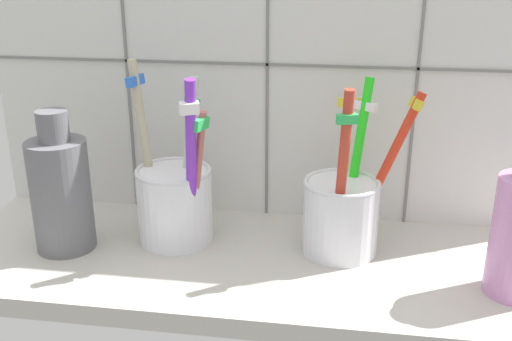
# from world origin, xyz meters

# --- Properties ---
(counter_slab) EXTENTS (0.64, 0.22, 0.02)m
(counter_slab) POSITION_xyz_m (0.00, 0.00, 0.01)
(counter_slab) COLOR #BCB7AD
(counter_slab) RESTS_ON ground
(tile_wall_back) EXTENTS (0.64, 0.02, 0.45)m
(tile_wall_back) POSITION_xyz_m (-0.00, 0.12, 0.22)
(tile_wall_back) COLOR silver
(tile_wall_back) RESTS_ON ground
(toothbrush_cup_left) EXTENTS (0.09, 0.09, 0.19)m
(toothbrush_cup_left) POSITION_xyz_m (-0.09, 0.03, 0.07)
(toothbrush_cup_left) COLOR white
(toothbrush_cup_left) RESTS_ON counter_slab
(toothbrush_cup_right) EXTENTS (0.12, 0.10, 0.18)m
(toothbrush_cup_right) POSITION_xyz_m (0.09, 0.03, 0.07)
(toothbrush_cup_right) COLOR white
(toothbrush_cup_right) RESTS_ON counter_slab
(ceramic_vase) EXTENTS (0.06, 0.06, 0.15)m
(ceramic_vase) POSITION_xyz_m (-0.20, -0.01, 0.08)
(ceramic_vase) COLOR slate
(ceramic_vase) RESTS_ON counter_slab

